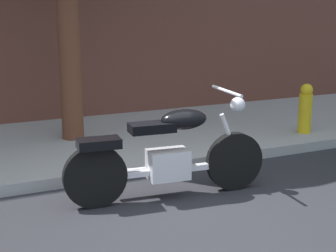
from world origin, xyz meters
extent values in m
plane|color=#28282D|center=(0.00, 0.00, 0.00)|extent=(60.00, 60.00, 0.00)
cube|color=#A3A3A3|center=(0.00, 2.92, 0.07)|extent=(25.00, 3.06, 0.14)
cylinder|color=black|center=(0.86, 0.56, 0.33)|extent=(0.67, 0.16, 0.67)
cylinder|color=black|center=(-0.73, 0.71, 0.33)|extent=(0.67, 0.16, 0.67)
cube|color=silver|center=(0.06, 0.63, 0.38)|extent=(0.46, 0.32, 0.32)
cube|color=silver|center=(0.06, 0.63, 0.31)|extent=(1.44, 0.21, 0.06)
ellipsoid|color=black|center=(0.24, 0.62, 0.87)|extent=(0.54, 0.31, 0.22)
cube|color=black|center=(-0.12, 0.65, 0.81)|extent=(0.50, 0.28, 0.10)
cube|color=black|center=(-0.68, 0.70, 0.69)|extent=(0.46, 0.28, 0.10)
cylinder|color=silver|center=(0.80, 0.57, 0.61)|extent=(0.27, 0.07, 0.58)
cylinder|color=silver|center=(0.74, 0.57, 1.15)|extent=(0.10, 0.70, 0.04)
sphere|color=silver|center=(0.88, 0.56, 0.99)|extent=(0.17, 0.17, 0.17)
cylinder|color=silver|center=(-0.17, 0.82, 0.28)|extent=(0.80, 0.16, 0.09)
cylinder|color=brown|center=(-0.37, 3.06, 1.65)|extent=(0.32, 0.32, 3.30)
cylinder|color=gold|center=(2.97, 1.90, 0.38)|extent=(0.20, 0.20, 0.75)
sphere|color=gold|center=(2.97, 1.90, 0.81)|extent=(0.19, 0.19, 0.19)
camera|label=1|loc=(-2.09, -4.06, 2.05)|focal=53.50mm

